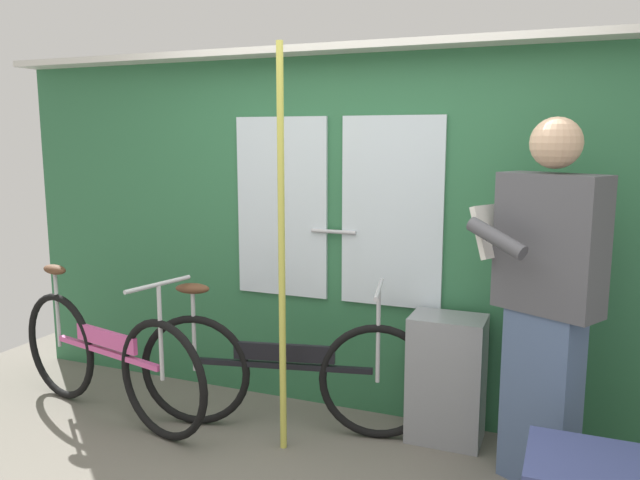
# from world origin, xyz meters

# --- Properties ---
(train_door_wall) EXTENTS (4.94, 0.28, 2.18)m
(train_door_wall) POSITION_xyz_m (-0.01, 1.13, 1.14)
(train_door_wall) COLOR #2D6B42
(train_door_wall) RESTS_ON ground_plane
(bicycle_near_door) EXTENTS (1.69, 0.54, 0.87)m
(bicycle_near_door) POSITION_xyz_m (-0.36, 0.67, 0.36)
(bicycle_near_door) COLOR black
(bicycle_near_door) RESTS_ON ground_plane
(bicycle_leaning_behind) EXTENTS (1.63, 0.54, 0.90)m
(bicycle_leaning_behind) POSITION_xyz_m (-1.41, 0.45, 0.37)
(bicycle_leaning_behind) COLOR black
(bicycle_leaning_behind) RESTS_ON ground_plane
(passenger_reading_newspaper) EXTENTS (0.64, 0.59, 1.76)m
(passenger_reading_newspaper) POSITION_xyz_m (1.02, 0.65, 0.93)
(passenger_reading_newspaper) COLOR slate
(passenger_reading_newspaper) RESTS_ON ground_plane
(trash_bin_by_wall) EXTENTS (0.40, 0.28, 0.71)m
(trash_bin_by_wall) POSITION_xyz_m (0.53, 0.92, 0.35)
(trash_bin_by_wall) COLOR gray
(trash_bin_by_wall) RESTS_ON ground_plane
(handrail_pole) EXTENTS (0.04, 0.04, 2.14)m
(handrail_pole) POSITION_xyz_m (-0.27, 0.49, 1.07)
(handrail_pole) COLOR #C6C14C
(handrail_pole) RESTS_ON ground_plane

